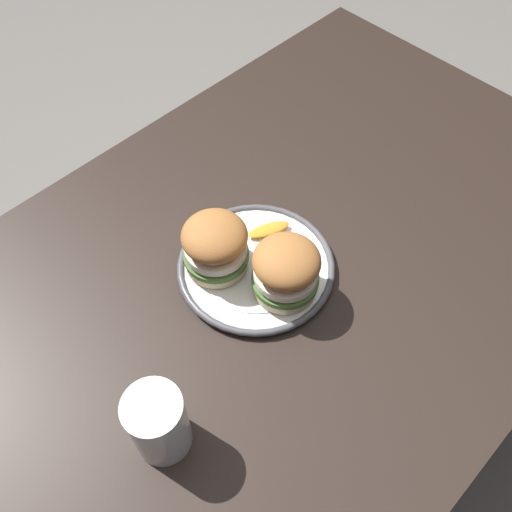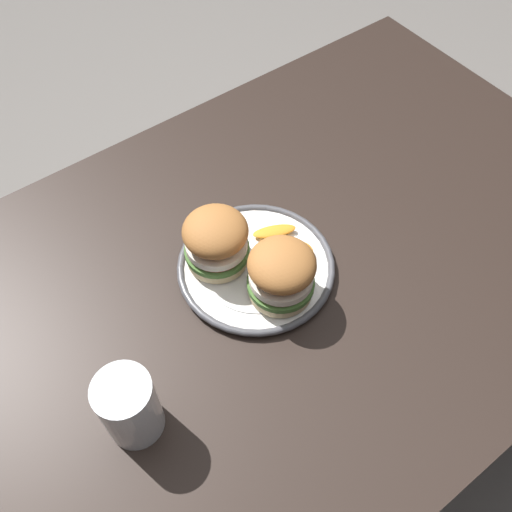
{
  "view_description": "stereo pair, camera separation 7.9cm",
  "coord_description": "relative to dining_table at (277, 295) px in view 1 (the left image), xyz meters",
  "views": [
    {
      "loc": [
        0.41,
        0.36,
        1.55
      ],
      "look_at": [
        0.03,
        -0.02,
        0.79
      ],
      "focal_mm": 39.81,
      "sensor_mm": 36.0,
      "label": 1
    },
    {
      "loc": [
        0.35,
        0.41,
        1.55
      ],
      "look_at": [
        0.03,
        -0.02,
        0.79
      ],
      "focal_mm": 39.81,
      "sensor_mm": 36.0,
      "label": 2
    }
  ],
  "objects": [
    {
      "name": "ground_plane",
      "position": [
        0.0,
        0.0,
        -0.65
      ],
      "size": [
        8.0,
        8.0,
        0.0
      ],
      "primitive_type": "plane",
      "color": "slate"
    },
    {
      "name": "dining_table",
      "position": [
        0.0,
        0.0,
        0.0
      ],
      "size": [
        1.34,
        0.86,
        0.75
      ],
      "color": "black",
      "rests_on": "ground"
    },
    {
      "name": "dinner_plate",
      "position": [
        0.03,
        -0.02,
        0.11
      ],
      "size": [
        0.27,
        0.27,
        0.02
      ],
      "color": "white",
      "rests_on": "dining_table"
    },
    {
      "name": "sandwich_half_left",
      "position": [
        0.03,
        0.05,
        0.17
      ],
      "size": [
        0.14,
        0.14,
        0.1
      ],
      "color": "beige",
      "rests_on": "dinner_plate"
    },
    {
      "name": "sandwich_half_right",
      "position": [
        0.08,
        -0.07,
        0.17
      ],
      "size": [
        0.15,
        0.15,
        0.1
      ],
      "color": "beige",
      "rests_on": "dinner_plate"
    },
    {
      "name": "orange_peel_curled",
      "position": [
        -0.03,
        0.01,
        0.12
      ],
      "size": [
        0.07,
        0.07,
        0.01
      ],
      "color": "orange",
      "rests_on": "dinner_plate"
    },
    {
      "name": "orange_peel_strip_long",
      "position": [
        -0.03,
        -0.05,
        0.12
      ],
      "size": [
        0.08,
        0.05,
        0.01
      ],
      "color": "orange",
      "rests_on": "dinner_plate"
    },
    {
      "name": "drinking_glass",
      "position": [
        0.33,
        0.09,
        0.16
      ],
      "size": [
        0.08,
        0.08,
        0.12
      ],
      "color": "white",
      "rests_on": "dining_table"
    }
  ]
}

